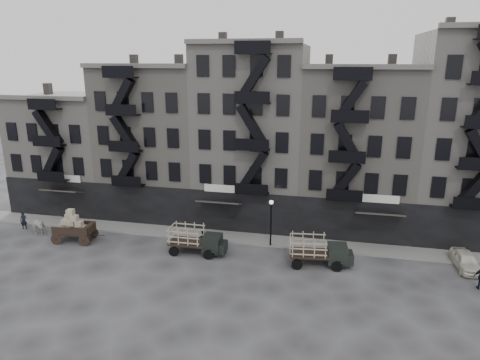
% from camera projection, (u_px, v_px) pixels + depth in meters
% --- Properties ---
extents(ground, '(140.00, 140.00, 0.00)m').
position_uv_depth(ground, '(230.00, 256.00, 35.49)').
color(ground, '#38383A').
rests_on(ground, ground).
extents(sidewalk, '(55.00, 2.50, 0.15)m').
position_uv_depth(sidewalk, '(240.00, 238.00, 38.99)').
color(sidewalk, slate).
rests_on(sidewalk, ground).
extents(building_west, '(10.00, 11.35, 13.20)m').
position_uv_depth(building_west, '(75.00, 151.00, 47.17)').
color(building_west, '#9D9891').
rests_on(building_west, ground).
extents(building_midwest, '(10.00, 11.35, 16.20)m').
position_uv_depth(building_midwest, '(159.00, 141.00, 44.69)').
color(building_midwest, gray).
rests_on(building_midwest, ground).
extents(building_center, '(10.00, 11.35, 18.20)m').
position_uv_depth(building_center, '(253.00, 135.00, 42.36)').
color(building_center, '#9D9891').
rests_on(building_center, ground).
extents(building_mideast, '(10.00, 11.35, 16.20)m').
position_uv_depth(building_mideast, '(356.00, 149.00, 40.58)').
color(building_mideast, gray).
rests_on(building_mideast, ground).
extents(building_east, '(10.00, 11.35, 19.20)m').
position_uv_depth(building_east, '(473.00, 138.00, 38.11)').
color(building_east, '#9D9891').
rests_on(building_east, ground).
extents(lamp_post, '(0.36, 0.36, 4.28)m').
position_uv_depth(lamp_post, '(271.00, 217.00, 36.54)').
color(lamp_post, black).
rests_on(lamp_post, ground).
extents(horse, '(2.12, 1.39, 1.65)m').
position_uv_depth(horse, '(38.00, 226.00, 39.62)').
color(horse, beige).
rests_on(horse, ground).
extents(wagon, '(3.72, 2.25, 3.01)m').
position_uv_depth(wagon, '(73.00, 223.00, 38.00)').
color(wagon, black).
rests_on(wagon, ground).
extents(stake_truck_west, '(4.81, 2.03, 2.40)m').
position_uv_depth(stake_truck_west, '(196.00, 238.00, 35.71)').
color(stake_truck_west, black).
rests_on(stake_truck_west, ground).
extents(stake_truck_east, '(5.06, 2.46, 2.46)m').
position_uv_depth(stake_truck_east, '(319.00, 249.00, 33.63)').
color(stake_truck_east, black).
rests_on(stake_truck_east, ground).
extents(car_east, '(1.83, 4.00, 1.33)m').
position_uv_depth(car_east, '(466.00, 261.00, 33.31)').
color(car_east, beige).
rests_on(car_east, ground).
extents(pedestrian_west, '(0.72, 0.58, 1.71)m').
position_uv_depth(pedestrian_west, '(24.00, 221.00, 40.92)').
color(pedestrian_west, black).
rests_on(pedestrian_west, ground).
extents(pedestrian_mid, '(0.82, 0.68, 1.57)m').
position_uv_depth(pedestrian_mid, '(203.00, 238.00, 37.15)').
color(pedestrian_mid, black).
rests_on(pedestrian_mid, ground).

